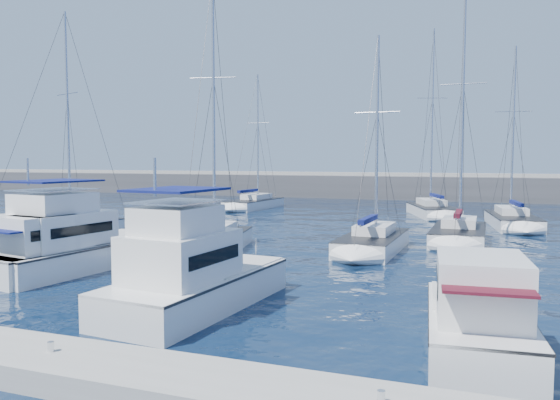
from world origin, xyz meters
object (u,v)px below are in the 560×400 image
(motor_yacht_port_outer, at_px, (48,256))
(sailboat_mid_b, at_px, (211,243))
(sailboat_mid_d, at_px, (459,234))
(sailboat_back_a, at_px, (254,204))
(sailboat_mid_a, at_px, (60,228))
(sailboat_back_c, at_px, (512,220))
(motor_yacht_stbd_inner, at_px, (192,278))
(sailboat_back_b, at_px, (432,210))
(motor_yacht_stbd_outer, at_px, (478,322))
(motor_yacht_port_inner, at_px, (71,245))
(sailboat_mid_c, at_px, (373,242))

(motor_yacht_port_outer, distance_m, sailboat_mid_b, 9.11)
(sailboat_mid_d, bearing_deg, sailboat_back_a, 141.81)
(sailboat_mid_a, bearing_deg, sailboat_back_c, 48.79)
(motor_yacht_stbd_inner, height_order, sailboat_back_c, sailboat_back_c)
(sailboat_back_a, bearing_deg, sailboat_mid_d, -34.04)
(sailboat_mid_a, bearing_deg, sailboat_mid_d, 34.00)
(sailboat_mid_d, distance_m, sailboat_back_b, 16.40)
(sailboat_back_a, relative_size, sailboat_back_b, 0.83)
(sailboat_mid_b, distance_m, sailboat_back_b, 26.82)
(sailboat_back_a, xyz_separation_m, sailboat_back_b, (18.44, -1.21, 0.03))
(motor_yacht_stbd_inner, relative_size, sailboat_back_c, 0.58)
(motor_yacht_port_outer, relative_size, motor_yacht_stbd_inner, 0.76)
(sailboat_mid_d, distance_m, sailboat_back_c, 10.33)
(sailboat_mid_d, bearing_deg, motor_yacht_port_outer, -133.83)
(motor_yacht_stbd_outer, distance_m, sailboat_back_b, 37.21)
(sailboat_mid_b, height_order, sailboat_mid_d, sailboat_mid_d)
(motor_yacht_port_inner, bearing_deg, sailboat_back_b, 72.97)
(motor_yacht_stbd_outer, relative_size, sailboat_back_b, 0.37)
(sailboat_mid_b, height_order, sailboat_mid_c, sailboat_mid_b)
(motor_yacht_stbd_inner, distance_m, sailboat_mid_a, 21.99)
(sailboat_back_a, bearing_deg, sailboat_back_c, -12.06)
(sailboat_mid_a, xyz_separation_m, sailboat_back_a, (4.36, 23.79, -0.01))
(sailboat_back_c, bearing_deg, sailboat_back_b, 128.29)
(sailboat_mid_c, bearing_deg, motor_yacht_port_outer, -134.65)
(sailboat_mid_c, relative_size, sailboat_back_b, 0.72)
(motor_yacht_port_outer, distance_m, sailboat_back_c, 33.59)
(motor_yacht_stbd_inner, distance_m, sailboat_back_a, 39.19)
(sailboat_mid_b, height_order, sailboat_back_c, sailboat_mid_b)
(motor_yacht_port_inner, height_order, sailboat_back_c, sailboat_back_c)
(motor_yacht_port_outer, relative_size, sailboat_mid_d, 0.39)
(sailboat_back_b, xyz_separation_m, sailboat_back_c, (6.53, -6.42, -0.04))
(sailboat_mid_c, bearing_deg, motor_yacht_stbd_inner, -102.67)
(motor_yacht_port_outer, bearing_deg, motor_yacht_stbd_outer, -1.63)
(motor_yacht_port_outer, relative_size, motor_yacht_stbd_outer, 0.98)
(motor_yacht_stbd_inner, bearing_deg, motor_yacht_stbd_outer, -3.05)
(motor_yacht_stbd_outer, bearing_deg, sailboat_mid_b, 134.56)
(sailboat_back_a, relative_size, sailboat_back_c, 1.02)
(motor_yacht_stbd_inner, xyz_separation_m, sailboat_mid_c, (3.63, 14.31, -0.63))
(motor_yacht_stbd_inner, height_order, sailboat_mid_b, sailboat_mid_b)
(motor_yacht_port_outer, xyz_separation_m, sailboat_back_a, (-4.63, 34.36, -0.43))
(sailboat_mid_a, bearing_deg, motor_yacht_port_outer, -29.69)
(sailboat_back_b, bearing_deg, sailboat_back_c, -63.15)
(sailboat_mid_c, height_order, sailboat_back_c, sailboat_back_c)
(motor_yacht_stbd_outer, height_order, sailboat_mid_d, sailboat_mid_d)
(motor_yacht_stbd_outer, height_order, sailboat_back_a, sailboat_back_a)
(motor_yacht_stbd_inner, bearing_deg, sailboat_back_a, 114.87)
(motor_yacht_stbd_outer, xyz_separation_m, sailboat_back_c, (2.25, 30.54, -0.43))
(motor_yacht_port_outer, relative_size, sailboat_mid_b, 0.40)
(motor_yacht_stbd_outer, distance_m, sailboat_back_c, 30.62)
(motor_yacht_port_outer, bearing_deg, sailboat_back_b, 77.63)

